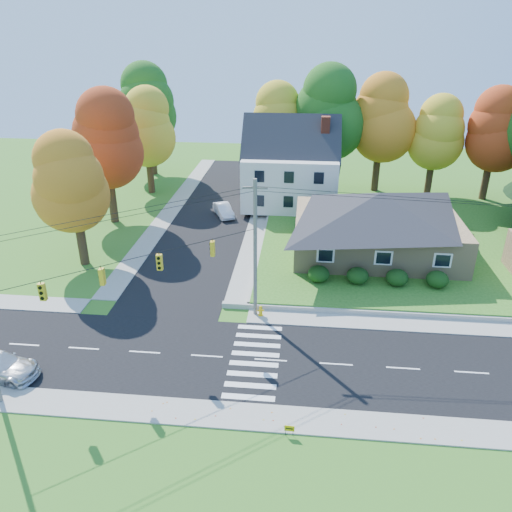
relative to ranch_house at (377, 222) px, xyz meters
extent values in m
plane|color=#3D7923|center=(-8.00, -16.00, -3.27)|extent=(120.00, 120.00, 0.00)
cube|color=black|center=(-8.00, -16.00, -3.26)|extent=(90.00, 8.00, 0.02)
cube|color=black|center=(-16.00, 10.00, -3.25)|extent=(8.00, 44.00, 0.02)
cube|color=#9C9A90|center=(-8.00, -11.00, -3.23)|extent=(90.00, 2.00, 0.08)
cube|color=#9C9A90|center=(-8.00, -21.00, -3.23)|extent=(90.00, 2.00, 0.08)
cube|color=#3D7923|center=(5.00, 5.00, -3.02)|extent=(30.00, 30.00, 0.50)
cube|color=tan|center=(0.00, 0.00, -1.17)|extent=(14.00, 10.00, 3.20)
pyramid|color=#26262B|center=(0.00, 0.00, 1.53)|extent=(14.60, 10.60, 2.20)
cube|color=silver|center=(-8.00, 12.00, 0.03)|extent=(10.00, 8.00, 5.60)
pyramid|color=#26262B|center=(-8.00, 12.00, 4.03)|extent=(10.40, 8.40, 2.40)
cube|color=brown|center=(-4.50, 12.00, 2.03)|extent=(0.90, 0.90, 9.60)
ellipsoid|color=#163A10|center=(-5.00, -6.20, -2.13)|extent=(1.70, 1.70, 1.27)
ellipsoid|color=#163A10|center=(-2.00, -6.20, -2.13)|extent=(1.70, 1.70, 1.27)
ellipsoid|color=#163A10|center=(1.00, -6.20, -2.13)|extent=(1.70, 1.70, 1.27)
ellipsoid|color=#163A10|center=(4.00, -6.20, -2.13)|extent=(1.70, 1.70, 1.27)
cylinder|color=#666059|center=(-9.50, -10.80, 1.73)|extent=(0.26, 0.26, 10.00)
cube|color=#666059|center=(-9.50, -10.80, 6.13)|extent=(1.60, 0.12, 0.12)
cube|color=gold|center=(-20.00, -19.20, 2.68)|extent=(0.34, 0.26, 1.00)
cube|color=gold|center=(-17.50, -17.20, 2.68)|extent=(0.26, 0.34, 1.00)
cube|color=gold|center=(-14.80, -15.05, 2.68)|extent=(0.34, 0.26, 1.00)
cube|color=gold|center=(-12.00, -12.80, 2.68)|extent=(0.26, 0.34, 1.00)
cylinder|color=black|center=(-16.00, -16.00, 3.33)|extent=(13.02, 10.43, 0.04)
cylinder|color=#3F2A19|center=(-10.00, 18.00, -0.07)|extent=(0.80, 0.80, 5.40)
sphere|color=gold|center=(-10.00, 18.00, 3.83)|extent=(6.72, 6.72, 6.72)
sphere|color=gold|center=(-10.00, 18.00, 5.51)|extent=(5.91, 5.91, 5.91)
sphere|color=gold|center=(-10.00, 18.00, 7.19)|extent=(5.11, 5.11, 5.11)
cylinder|color=#3F2A19|center=(-4.00, 17.00, 0.38)|extent=(0.86, 0.86, 6.30)
sphere|color=#24601A|center=(-4.00, 17.00, 4.93)|extent=(7.84, 7.84, 7.84)
sphere|color=#24601A|center=(-4.00, 17.00, 6.89)|extent=(6.90, 6.90, 6.90)
sphere|color=#24601A|center=(-4.00, 17.00, 8.85)|extent=(5.96, 5.96, 5.96)
cylinder|color=#3F2A19|center=(2.00, 18.00, 0.16)|extent=(0.83, 0.83, 5.85)
sphere|color=orange|center=(2.00, 18.00, 4.38)|extent=(7.28, 7.28, 7.28)
sphere|color=orange|center=(2.00, 18.00, 6.20)|extent=(6.41, 6.41, 6.41)
sphere|color=orange|center=(2.00, 18.00, 8.02)|extent=(5.53, 5.53, 5.53)
cylinder|color=#3F2A19|center=(8.00, 17.00, -0.29)|extent=(0.77, 0.77, 4.95)
sphere|color=gold|center=(8.00, 17.00, 3.28)|extent=(6.16, 6.16, 6.16)
sphere|color=gold|center=(8.00, 17.00, 4.82)|extent=(5.42, 5.42, 5.42)
sphere|color=gold|center=(8.00, 17.00, 6.36)|extent=(4.68, 4.68, 4.68)
cylinder|color=#3F2A19|center=(14.00, 16.00, -0.07)|extent=(0.80, 0.80, 5.40)
sphere|color=#A63415|center=(14.00, 16.00, 3.83)|extent=(6.72, 6.72, 6.72)
sphere|color=#A63415|center=(14.00, 16.00, 5.51)|extent=(5.91, 5.91, 5.91)
sphere|color=#A63415|center=(14.00, 16.00, 7.19)|extent=(5.11, 5.11, 5.11)
cylinder|color=#3F2A19|center=(-25.00, -4.00, -0.79)|extent=(0.77, 0.77, 4.95)
sphere|color=orange|center=(-25.00, -4.00, 2.78)|extent=(6.16, 6.16, 6.16)
sphere|color=orange|center=(-25.00, -4.00, 4.32)|extent=(5.42, 5.42, 5.42)
sphere|color=orange|center=(-25.00, -4.00, 5.86)|extent=(4.68, 4.68, 4.68)
cylinder|color=#3F2A19|center=(-26.00, 6.00, -0.34)|extent=(0.83, 0.83, 5.85)
sphere|color=#A63415|center=(-26.00, 6.00, 3.88)|extent=(7.28, 7.28, 7.28)
sphere|color=#A63415|center=(-26.00, 6.00, 5.70)|extent=(6.41, 6.41, 6.41)
sphere|color=#A63415|center=(-26.00, 6.00, 7.52)|extent=(5.53, 5.53, 5.53)
cylinder|color=#3F2A19|center=(-25.00, 16.00, -0.57)|extent=(0.80, 0.80, 5.40)
sphere|color=gold|center=(-25.00, 16.00, 3.33)|extent=(6.72, 6.72, 6.72)
sphere|color=gold|center=(-25.00, 16.00, 5.01)|extent=(5.91, 5.91, 5.91)
sphere|color=gold|center=(-25.00, 16.00, 6.69)|extent=(5.11, 5.11, 5.11)
cylinder|color=#3F2A19|center=(-27.00, 24.00, -0.12)|extent=(0.86, 0.86, 6.30)
sphere|color=#24601A|center=(-27.00, 24.00, 4.43)|extent=(7.84, 7.84, 7.84)
sphere|color=#24601A|center=(-27.00, 24.00, 6.39)|extent=(6.90, 6.90, 6.90)
sphere|color=#24601A|center=(-27.00, 24.00, 8.35)|extent=(5.96, 5.96, 5.96)
imported|color=silver|center=(-14.91, 8.68, -2.59)|extent=(2.94, 4.23, 1.32)
cylinder|color=#E4B00A|center=(-9.10, -10.98, -3.21)|extent=(0.37, 0.37, 0.10)
cylinder|color=#E4B00A|center=(-9.10, -10.98, -2.91)|extent=(0.25, 0.25, 0.56)
sphere|color=#E4B00A|center=(-9.10, -10.98, -2.57)|extent=(0.27, 0.27, 0.27)
cylinder|color=#E4B00A|center=(-9.10, -10.98, -2.80)|extent=(0.47, 0.18, 0.12)
cylinder|color=black|center=(-6.80, -22.08, -3.05)|extent=(0.02, 0.02, 0.43)
cylinder|color=black|center=(-6.43, -22.08, -3.05)|extent=(0.02, 0.02, 0.43)
cube|color=#DEB506|center=(-6.62, -22.08, -2.80)|extent=(0.51, 0.05, 0.34)
camera|label=1|loc=(-6.37, -41.06, 15.67)|focal=35.00mm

